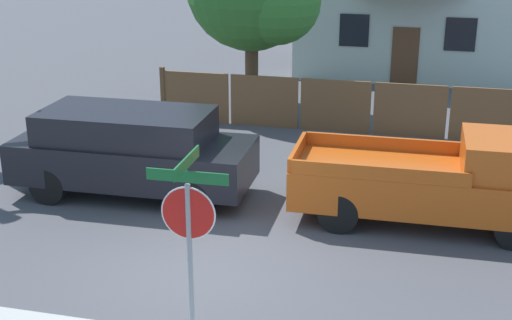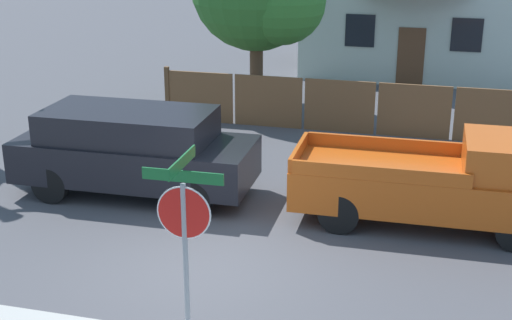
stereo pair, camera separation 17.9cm
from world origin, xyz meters
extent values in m
plane|color=#47474C|center=(0.00, 0.00, 0.00)|extent=(80.00, 80.00, 0.00)
cube|color=brown|center=(-2.83, 8.30, 0.72)|extent=(1.90, 0.06, 1.43)
cube|color=brown|center=(-0.85, 8.30, 0.72)|extent=(1.90, 0.06, 1.43)
cube|color=brown|center=(1.13, 8.30, 0.72)|extent=(1.90, 0.06, 1.43)
cube|color=brown|center=(3.11, 8.30, 0.72)|extent=(1.90, 0.06, 1.43)
cube|color=brown|center=(5.09, 8.30, 0.72)|extent=(1.90, 0.06, 1.43)
cube|color=brown|center=(-3.83, 8.30, 0.77)|extent=(0.12, 0.12, 1.53)
cube|color=#B2C1B7|center=(2.70, 17.62, 1.58)|extent=(7.79, 6.96, 3.16)
cube|color=black|center=(0.94, 14.12, 1.83)|extent=(1.00, 0.04, 1.10)
cube|color=black|center=(4.45, 14.12, 1.83)|extent=(1.00, 0.04, 1.10)
cube|color=brown|center=(2.70, 14.12, 1.00)|extent=(0.90, 0.04, 2.00)
cylinder|color=brown|center=(-1.70, 10.25, 1.12)|extent=(0.40, 0.40, 2.23)
sphere|color=#31732C|center=(-0.82, 9.76, 3.30)|extent=(2.52, 2.52, 2.52)
cube|color=black|center=(-2.38, 2.75, 0.79)|extent=(5.02, 2.03, 0.85)
cube|color=black|center=(-2.51, 2.75, 1.53)|extent=(3.52, 1.85, 0.63)
cube|color=black|center=(-0.84, 2.77, 1.53)|extent=(0.08, 1.72, 0.53)
cylinder|color=black|center=(-0.84, 3.64, 0.38)|extent=(0.77, 0.22, 0.77)
cylinder|color=black|center=(-0.82, 1.90, 0.38)|extent=(0.77, 0.22, 0.77)
cylinder|color=black|center=(-3.94, 3.60, 0.38)|extent=(0.77, 0.22, 0.77)
cylinder|color=black|center=(-3.92, 1.86, 0.38)|extent=(0.77, 0.22, 0.77)
cube|color=#B74C14|center=(3.64, 2.75, 0.75)|extent=(5.15, 1.93, 0.77)
cube|color=#B74C14|center=(5.05, 2.77, 1.48)|extent=(1.66, 1.73, 0.69)
cube|color=#B74C14|center=(2.76, 3.62, 1.27)|extent=(3.22, 0.12, 0.27)
cube|color=#B74C14|center=(2.78, 1.85, 1.27)|extent=(3.22, 0.12, 0.27)
cube|color=#B74C14|center=(1.12, 2.71, 1.27)|extent=(0.10, 1.77, 0.27)
cylinder|color=black|center=(5.22, 3.59, 0.39)|extent=(0.77, 0.22, 0.77)
cylinder|color=black|center=(2.04, 3.55, 0.39)|extent=(0.77, 0.22, 0.77)
cylinder|color=black|center=(2.06, 1.91, 0.39)|extent=(0.77, 0.22, 0.77)
cylinder|color=gray|center=(0.74, -2.71, 1.30)|extent=(0.07, 0.07, 2.61)
cylinder|color=red|center=(0.74, -2.71, 2.23)|extent=(0.67, 0.03, 0.67)
cylinder|color=white|center=(0.74, -2.71, 2.23)|extent=(0.71, 0.02, 0.71)
cube|color=#19602D|center=(0.74, -2.71, 2.71)|extent=(1.05, 0.04, 0.15)
cube|color=#19602D|center=(0.74, -2.71, 2.89)|extent=(0.04, 0.94, 0.15)
camera|label=1|loc=(3.47, -10.34, 5.79)|focal=50.00mm
camera|label=2|loc=(3.64, -10.30, 5.79)|focal=50.00mm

